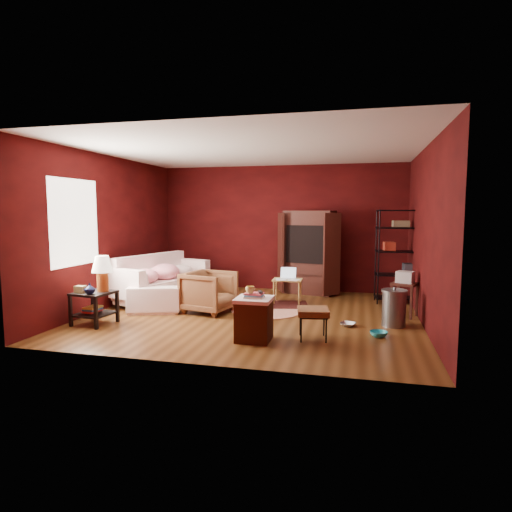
# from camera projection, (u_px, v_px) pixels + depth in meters

# --- Properties ---
(room) EXTENTS (5.54, 5.04, 2.84)m
(room) POSITION_uv_depth(u_px,v_px,m) (251.00, 234.00, 7.24)
(room) COLOR brown
(room) RESTS_ON ground
(sofa) EXTENTS (1.36, 2.41, 0.91)m
(sofa) POSITION_uv_depth(u_px,v_px,m) (162.00, 279.00, 8.43)
(sofa) COLOR white
(sofa) RESTS_ON ground
(armchair) EXTENTS (0.87, 0.91, 0.80)m
(armchair) POSITION_uv_depth(u_px,v_px,m) (209.00, 290.00, 7.53)
(armchair) COLOR black
(armchair) RESTS_ON ground
(pet_bowl_steel) EXTENTS (0.24, 0.12, 0.24)m
(pet_bowl_steel) POSITION_uv_depth(u_px,v_px,m) (348.00, 319.00, 6.63)
(pet_bowl_steel) COLOR #B1B2B8
(pet_bowl_steel) RESTS_ON ground
(pet_bowl_turquoise) EXTENTS (0.26, 0.17, 0.25)m
(pet_bowl_turquoise) POSITION_uv_depth(u_px,v_px,m) (379.00, 328.00, 6.08)
(pet_bowl_turquoise) COLOR #26A2B3
(pet_bowl_turquoise) RESTS_ON ground
(vase) EXTENTS (0.18, 0.18, 0.16)m
(vase) POSITION_uv_depth(u_px,v_px,m) (90.00, 289.00, 6.53)
(vase) COLOR #0D1641
(vase) RESTS_ON side_table
(mug) EXTENTS (0.15, 0.13, 0.12)m
(mug) POSITION_uv_depth(u_px,v_px,m) (250.00, 289.00, 5.81)
(mug) COLOR #E0D16D
(mug) RESTS_ON hamper
(side_table) EXTENTS (0.61, 0.61, 1.08)m
(side_table) POSITION_uv_depth(u_px,v_px,m) (98.00, 283.00, 6.74)
(side_table) COLOR black
(side_table) RESTS_ON ground
(sofa_cushions) EXTENTS (1.35, 2.17, 0.85)m
(sofa_cushions) POSITION_uv_depth(u_px,v_px,m) (161.00, 281.00, 8.42)
(sofa_cushions) COLOR white
(sofa_cushions) RESTS_ON sofa
(hamper) EXTENTS (0.50, 0.50, 0.69)m
(hamper) POSITION_uv_depth(u_px,v_px,m) (254.00, 318.00, 5.89)
(hamper) COLOR #481D10
(hamper) RESTS_ON ground
(footstool) EXTENTS (0.49, 0.49, 0.43)m
(footstool) POSITION_uv_depth(u_px,v_px,m) (313.00, 313.00, 5.94)
(footstool) COLOR black
(footstool) RESTS_ON ground
(rug_round) EXTENTS (1.67, 1.67, 0.01)m
(rug_round) POSITION_uv_depth(u_px,v_px,m) (267.00, 311.00, 7.67)
(rug_round) COLOR beige
(rug_round) RESTS_ON ground
(rug_oriental) EXTENTS (1.19, 0.93, 0.01)m
(rug_oriental) POSITION_uv_depth(u_px,v_px,m) (280.00, 304.00, 8.13)
(rug_oriental) COLOR #531916
(rug_oriental) RESTS_ON ground
(laptop_desk) EXTENTS (0.57, 0.46, 0.69)m
(laptop_desk) POSITION_uv_depth(u_px,v_px,m) (287.00, 282.00, 8.26)
(laptop_desk) COLOR tan
(laptop_desk) RESTS_ON ground
(tv_armoire) EXTENTS (1.39, 0.92, 1.79)m
(tv_armoire) POSITION_uv_depth(u_px,v_px,m) (309.00, 251.00, 9.24)
(tv_armoire) COLOR #431913
(tv_armoire) RESTS_ON ground
(wire_shelving) EXTENTS (0.93, 0.48, 1.81)m
(wire_shelving) POSITION_uv_depth(u_px,v_px,m) (400.00, 252.00, 8.24)
(wire_shelving) COLOR black
(wire_shelving) RESTS_ON ground
(small_stand) EXTENTS (0.51, 0.51, 0.77)m
(small_stand) POSITION_uv_depth(u_px,v_px,m) (405.00, 283.00, 7.22)
(small_stand) COLOR #431913
(small_stand) RESTS_ON ground
(trash_can) EXTENTS (0.45, 0.45, 0.62)m
(trash_can) POSITION_uv_depth(u_px,v_px,m) (394.00, 308.00, 6.63)
(trash_can) COLOR gray
(trash_can) RESTS_ON ground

